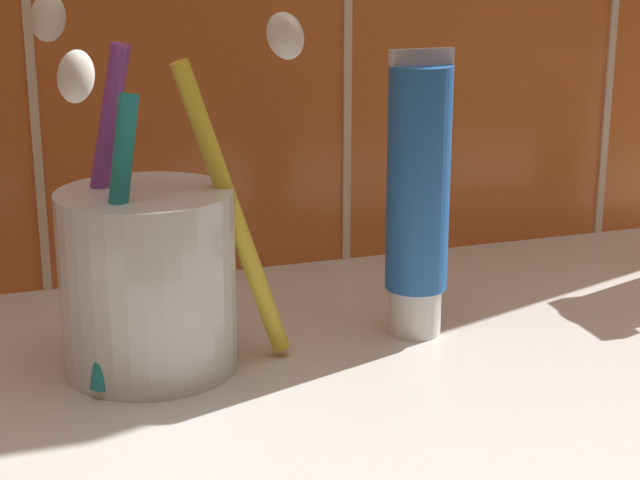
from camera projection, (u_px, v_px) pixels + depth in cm
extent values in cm
cube|color=silver|center=(423.00, 373.00, 53.41)|extent=(74.48, 33.43, 2.00)
cylinder|color=silver|center=(148.00, 281.00, 50.51)|extent=(8.33, 8.33, 8.73)
cylinder|color=yellow|center=(233.00, 212.00, 50.48)|extent=(5.47, 1.57, 14.50)
ellipsoid|color=white|center=(285.00, 36.00, 48.67)|extent=(2.43, 1.58, 2.61)
cylinder|color=purple|center=(97.00, 204.00, 50.38)|extent=(3.97, 3.20, 15.20)
ellipsoid|color=white|center=(48.00, 18.00, 48.48)|extent=(2.49, 2.30, 2.52)
cylinder|color=teal|center=(114.00, 244.00, 47.47)|extent=(3.50, 2.88, 13.25)
ellipsoid|color=white|center=(76.00, 76.00, 44.04)|extent=(2.47, 2.29, 2.50)
cylinder|color=white|center=(415.00, 310.00, 55.71)|extent=(2.72, 2.72, 2.51)
cylinder|color=blue|center=(418.00, 179.00, 53.72)|extent=(3.20, 3.20, 11.45)
cube|color=silver|center=(422.00, 57.00, 51.98)|extent=(3.36, 0.36, 0.80)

